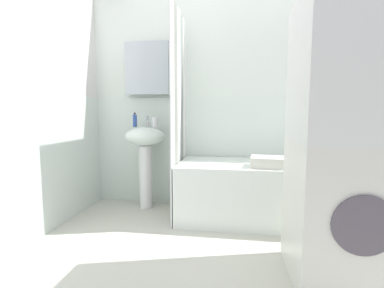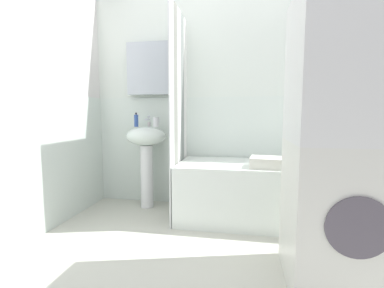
% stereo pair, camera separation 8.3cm
% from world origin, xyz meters
% --- Properties ---
extents(ground_plane, '(4.80, 5.60, 0.04)m').
position_xyz_m(ground_plane, '(0.00, 0.00, -0.02)').
color(ground_plane, beige).
extents(wall_back_tiled, '(3.60, 0.18, 2.40)m').
position_xyz_m(wall_back_tiled, '(-0.05, 1.26, 1.14)').
color(wall_back_tiled, silver).
rests_on(wall_back_tiled, ground_plane).
extents(wall_left_tiled, '(0.07, 1.81, 2.40)m').
position_xyz_m(wall_left_tiled, '(-1.57, 0.34, 1.12)').
color(wall_left_tiled, silver).
rests_on(wall_left_tiled, ground_plane).
extents(sink, '(0.44, 0.34, 0.88)m').
position_xyz_m(sink, '(-0.91, 1.03, 0.64)').
color(sink, white).
rests_on(sink, ground_plane).
extents(faucet, '(0.03, 0.12, 0.12)m').
position_xyz_m(faucet, '(-0.91, 1.11, 0.94)').
color(faucet, silver).
rests_on(faucet, sink).
extents(soap_dispenser, '(0.04, 0.04, 0.15)m').
position_xyz_m(soap_dispenser, '(-1.03, 1.06, 0.95)').
color(soap_dispenser, '#33519F').
rests_on(soap_dispenser, sink).
extents(toothbrush_cup, '(0.06, 0.06, 0.10)m').
position_xyz_m(toothbrush_cup, '(-0.81, 1.07, 0.93)').
color(toothbrush_cup, white).
rests_on(toothbrush_cup, sink).
extents(bathtub, '(1.42, 0.72, 0.55)m').
position_xyz_m(bathtub, '(0.22, 0.86, 0.27)').
color(bathtub, white).
rests_on(bathtub, ground_plane).
extents(shower_curtain, '(0.01, 0.72, 2.00)m').
position_xyz_m(shower_curtain, '(-0.51, 0.86, 1.00)').
color(shower_curtain, white).
rests_on(shower_curtain, ground_plane).
extents(shampoo_bottle, '(0.06, 0.06, 0.18)m').
position_xyz_m(shampoo_bottle, '(0.82, 1.16, 0.63)').
color(shampoo_bottle, '#1E7E4F').
rests_on(shampoo_bottle, bathtub).
extents(body_wash_bottle, '(0.04, 0.04, 0.24)m').
position_xyz_m(body_wash_bottle, '(0.69, 1.14, 0.66)').
color(body_wash_bottle, '#242831').
rests_on(body_wash_bottle, bathtub).
extents(towel_folded, '(0.32, 0.27, 0.09)m').
position_xyz_m(towel_folded, '(0.33, 0.68, 0.59)').
color(towel_folded, silver).
rests_on(towel_folded, bathtub).
extents(washer_dryer_stack, '(0.56, 0.61, 1.70)m').
position_xyz_m(washer_dryer_stack, '(0.66, -0.07, 0.85)').
color(washer_dryer_stack, silver).
rests_on(washer_dryer_stack, ground_plane).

